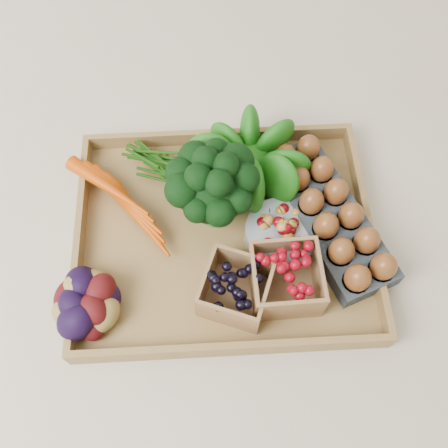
{
  "coord_description": "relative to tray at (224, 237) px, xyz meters",
  "views": [
    {
      "loc": [
        -0.02,
        -0.42,
        0.86
      ],
      "look_at": [
        0.0,
        0.0,
        0.06
      ],
      "focal_mm": 40.0,
      "sensor_mm": 36.0,
      "label": 1
    }
  ],
  "objects": [
    {
      "name": "broccoli",
      "position": [
        -0.02,
        0.04,
        0.07
      ],
      "size": [
        0.17,
        0.17,
        0.13
      ],
      "primitive_type": null,
      "color": "black",
      "rests_on": "tray"
    },
    {
      "name": "punnet_blackberry",
      "position": [
        0.01,
        -0.12,
        0.05
      ],
      "size": [
        0.14,
        0.14,
        0.08
      ],
      "primitive_type": "cube",
      "rotation": [
        0.0,
        0.0,
        -0.36
      ],
      "color": "black",
      "rests_on": "tray"
    },
    {
      "name": "lettuce",
      "position": [
        0.05,
        0.13,
        0.08
      ],
      "size": [
        0.15,
        0.15,
        0.15
      ],
      "primitive_type": "sphere",
      "color": "#12500C",
      "rests_on": "tray"
    },
    {
      "name": "carrots",
      "position": [
        -0.18,
        0.07,
        0.03
      ],
      "size": [
        0.2,
        0.15,
        0.05
      ],
      "primitive_type": null,
      "color": "#C03F01",
      "rests_on": "tray"
    },
    {
      "name": "potatoes",
      "position": [
        -0.24,
        -0.13,
        0.05
      ],
      "size": [
        0.16,
        0.16,
        0.09
      ],
      "primitive_type": null,
      "color": "#38090A",
      "rests_on": "tray"
    },
    {
      "name": "egg_carton",
      "position": [
        0.2,
        0.02,
        0.03
      ],
      "size": [
        0.22,
        0.35,
        0.04
      ],
      "primitive_type": "cube",
      "rotation": [
        0.0,
        0.0,
        0.36
      ],
      "color": "#343B42",
      "rests_on": "tray"
    },
    {
      "name": "tray",
      "position": [
        0.0,
        0.0,
        0.0
      ],
      "size": [
        0.55,
        0.45,
        0.01
      ],
      "primitive_type": "cube",
      "color": "olive",
      "rests_on": "ground"
    },
    {
      "name": "punnet_raspberry",
      "position": [
        0.1,
        -0.11,
        0.05
      ],
      "size": [
        0.12,
        0.12,
        0.08
      ],
      "primitive_type": "cube",
      "rotation": [
        0.0,
        0.0,
        0.03
      ],
      "color": "maroon",
      "rests_on": "tray"
    },
    {
      "name": "cherry_bowl",
      "position": [
        0.11,
        -0.01,
        0.03
      ],
      "size": [
        0.14,
        0.14,
        0.04
      ],
      "primitive_type": "cylinder",
      "color": "#8C9EA5",
      "rests_on": "tray"
    },
    {
      "name": "ground",
      "position": [
        0.0,
        0.0,
        -0.01
      ],
      "size": [
        4.0,
        4.0,
        0.0
      ],
      "primitive_type": "plane",
      "color": "beige",
      "rests_on": "ground"
    }
  ]
}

